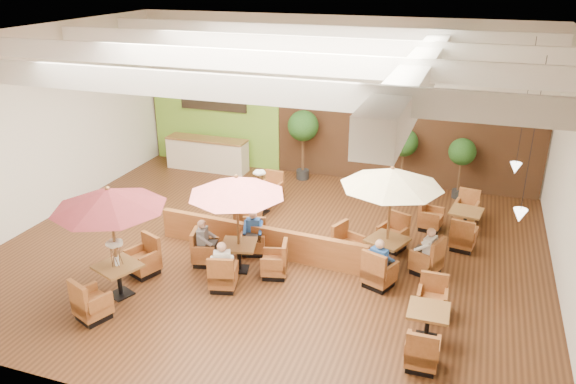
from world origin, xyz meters
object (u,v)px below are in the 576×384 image
at_px(topiary_0, 303,129).
at_px(diner_2, 204,238).
at_px(table_4, 427,325).
at_px(diner_0, 222,260).
at_px(table_1, 237,206).
at_px(service_counter, 207,154).
at_px(diner_3, 380,258).
at_px(table_0, 111,214).
at_px(diner_4, 428,246).
at_px(topiary_1, 404,145).
at_px(table_2, 390,200).
at_px(booth_divider, 260,240).
at_px(table_3, 260,198).
at_px(table_5, 455,222).
at_px(diner_1, 253,228).
at_px(topiary_2, 462,154).

relative_size(topiary_0, diner_2, 3.23).
height_order(table_4, diner_0, diner_0).
bearing_deg(table_1, table_4, -29.80).
xyz_separation_m(service_counter, diner_3, (7.42, -5.98, 0.17)).
height_order(table_0, diner_4, table_0).
height_order(table_0, topiary_1, table_0).
distance_m(table_0, table_2, 6.41).
xyz_separation_m(booth_divider, table_3, (-0.97, 2.43, 0.09)).
bearing_deg(diner_4, table_5, 5.85).
bearing_deg(diner_1, table_0, 39.74).
xyz_separation_m(table_2, topiary_0, (-3.83, 5.20, 0.01)).
height_order(table_1, diner_0, table_1).
bearing_deg(diner_0, topiary_2, 33.44).
xyz_separation_m(table_0, table_4, (6.79, 0.61, -1.69)).
height_order(topiary_0, topiary_1, topiary_0).
height_order(table_5, diner_4, diner_4).
xyz_separation_m(table_1, diner_4, (4.37, 1.35, -0.98)).
distance_m(topiary_1, diner_4, 5.45).
bearing_deg(table_1, table_5, 24.24).
xyz_separation_m(table_1, diner_1, (0.00, 0.92, -1.00)).
bearing_deg(table_5, diner_2, -137.80).
relative_size(table_1, table_4, 1.08).
height_order(booth_divider, table_3, table_3).
bearing_deg(topiary_2, topiary_0, 180.00).
bearing_deg(diner_0, table_5, 20.62).
bearing_deg(service_counter, diner_4, -30.75).
height_order(booth_divider, table_0, table_0).
relative_size(table_0, topiary_2, 1.41).
xyz_separation_m(topiary_1, diner_0, (-2.97, -7.47, -0.84)).
bearing_deg(table_0, topiary_2, 72.86).
bearing_deg(diner_2, topiary_1, 136.78).
xyz_separation_m(topiary_0, diner_1, (0.44, -5.63, -1.10)).
relative_size(table_1, diner_2, 3.40).
bearing_deg(table_3, diner_1, -64.82).
height_order(table_4, table_5, table_5).
height_order(table_4, topiary_1, topiary_1).
bearing_deg(diner_2, table_0, -44.35).
distance_m(table_3, table_5, 5.68).
distance_m(table_1, diner_4, 4.68).
bearing_deg(table_1, table_3, 89.06).
xyz_separation_m(table_5, diner_3, (-1.48, -3.48, 0.41)).
relative_size(topiary_1, topiary_2, 1.08).
bearing_deg(topiary_2, table_4, -90.97).
bearing_deg(service_counter, table_2, -33.96).
bearing_deg(diner_4, topiary_0, 60.04).
bearing_deg(booth_divider, topiary_0, 99.92).
distance_m(table_5, diner_2, 6.97).
bearing_deg(diner_0, topiary_0, 69.58).
distance_m(topiary_1, diner_0, 8.08).
relative_size(table_4, topiary_0, 0.98).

